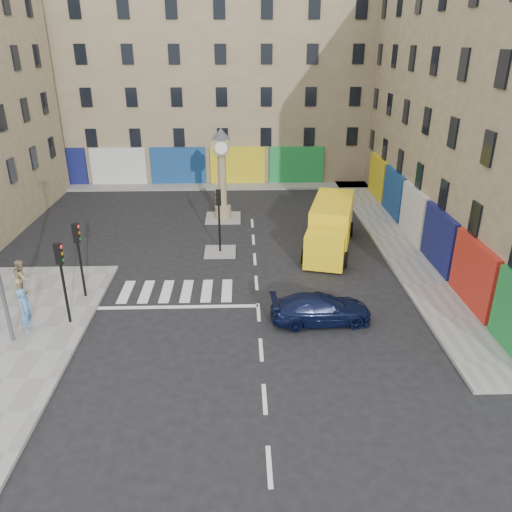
{
  "coord_description": "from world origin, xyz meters",
  "views": [
    {
      "loc": [
        -0.73,
        -18.91,
        11.58
      ],
      "look_at": [
        -0.05,
        2.89,
        2.0
      ],
      "focal_mm": 35.0,
      "sensor_mm": 36.0,
      "label": 1
    }
  ],
  "objects_px": {
    "pedestrian_tan": "(22,278)",
    "yellow_van": "(331,226)",
    "traffic_light_island": "(219,211)",
    "navy_sedan": "(321,309)",
    "clock_pillar": "(222,169)",
    "traffic_light_left_far": "(78,248)",
    "traffic_light_left_near": "(62,271)",
    "pedestrian_blue": "(26,310)"
  },
  "relations": [
    {
      "from": "traffic_light_left_far",
      "to": "clock_pillar",
      "type": "xyz_separation_m",
      "value": [
        6.3,
        11.4,
        0.93
      ]
    },
    {
      "from": "traffic_light_left_far",
      "to": "pedestrian_blue",
      "type": "bearing_deg",
      "value": -116.94
    },
    {
      "from": "traffic_light_left_near",
      "to": "pedestrian_blue",
      "type": "distance_m",
      "value": 2.23
    },
    {
      "from": "traffic_light_island",
      "to": "pedestrian_blue",
      "type": "height_order",
      "value": "traffic_light_island"
    },
    {
      "from": "traffic_light_island",
      "to": "clock_pillar",
      "type": "height_order",
      "value": "clock_pillar"
    },
    {
      "from": "navy_sedan",
      "to": "yellow_van",
      "type": "relative_size",
      "value": 0.58
    },
    {
      "from": "traffic_light_left_far",
      "to": "pedestrian_tan",
      "type": "relative_size",
      "value": 2.0
    },
    {
      "from": "pedestrian_blue",
      "to": "traffic_light_island",
      "type": "bearing_deg",
      "value": -36.87
    },
    {
      "from": "traffic_light_left_near",
      "to": "pedestrian_tan",
      "type": "height_order",
      "value": "traffic_light_left_near"
    },
    {
      "from": "traffic_light_island",
      "to": "yellow_van",
      "type": "bearing_deg",
      "value": 6.63
    },
    {
      "from": "clock_pillar",
      "to": "traffic_light_left_far",
      "type": "bearing_deg",
      "value": -118.94
    },
    {
      "from": "traffic_light_left_near",
      "to": "navy_sedan",
      "type": "relative_size",
      "value": 0.83
    },
    {
      "from": "traffic_light_left_near",
      "to": "navy_sedan",
      "type": "bearing_deg",
      "value": -0.33
    },
    {
      "from": "pedestrian_tan",
      "to": "traffic_light_left_near",
      "type": "bearing_deg",
      "value": -144.27
    },
    {
      "from": "traffic_light_left_near",
      "to": "pedestrian_blue",
      "type": "height_order",
      "value": "traffic_light_left_near"
    },
    {
      "from": "traffic_light_left_far",
      "to": "traffic_light_left_near",
      "type": "bearing_deg",
      "value": -90.0
    },
    {
      "from": "yellow_van",
      "to": "traffic_light_island",
      "type": "bearing_deg",
      "value": -158.26
    },
    {
      "from": "traffic_light_island",
      "to": "pedestrian_blue",
      "type": "distance_m",
      "value": 11.58
    },
    {
      "from": "pedestrian_blue",
      "to": "pedestrian_tan",
      "type": "distance_m",
      "value": 3.44
    },
    {
      "from": "traffic_light_left_far",
      "to": "traffic_light_island",
      "type": "xyz_separation_m",
      "value": [
        6.3,
        5.4,
        -0.03
      ]
    },
    {
      "from": "yellow_van",
      "to": "pedestrian_tan",
      "type": "xyz_separation_m",
      "value": [
        -15.78,
        -6.02,
        -0.25
      ]
    },
    {
      "from": "traffic_light_island",
      "to": "pedestrian_tan",
      "type": "bearing_deg",
      "value": -150.3
    },
    {
      "from": "clock_pillar",
      "to": "traffic_light_left_near",
      "type": "bearing_deg",
      "value": -114.55
    },
    {
      "from": "traffic_light_left_far",
      "to": "yellow_van",
      "type": "xyz_separation_m",
      "value": [
        12.86,
        6.16,
        -1.3
      ]
    },
    {
      "from": "traffic_light_left_near",
      "to": "navy_sedan",
      "type": "height_order",
      "value": "traffic_light_left_near"
    },
    {
      "from": "navy_sedan",
      "to": "pedestrian_tan",
      "type": "relative_size",
      "value": 2.4
    },
    {
      "from": "clock_pillar",
      "to": "pedestrian_tan",
      "type": "relative_size",
      "value": 3.3
    },
    {
      "from": "pedestrian_blue",
      "to": "navy_sedan",
      "type": "bearing_deg",
      "value": -81.42
    },
    {
      "from": "traffic_light_island",
      "to": "yellow_van",
      "type": "distance_m",
      "value": 6.73
    },
    {
      "from": "yellow_van",
      "to": "pedestrian_blue",
      "type": "xyz_separation_m",
      "value": [
        -14.39,
        -9.17,
        -0.2
      ]
    },
    {
      "from": "traffic_light_left_far",
      "to": "traffic_light_island",
      "type": "height_order",
      "value": "traffic_light_left_far"
    },
    {
      "from": "traffic_light_left_near",
      "to": "pedestrian_tan",
      "type": "relative_size",
      "value": 2.0
    },
    {
      "from": "pedestrian_tan",
      "to": "yellow_van",
      "type": "bearing_deg",
      "value": -82.38
    },
    {
      "from": "traffic_light_left_near",
      "to": "pedestrian_blue",
      "type": "relative_size",
      "value": 1.91
    },
    {
      "from": "navy_sedan",
      "to": "pedestrian_tan",
      "type": "xyz_separation_m",
      "value": [
        -13.94,
        2.6,
        0.43
      ]
    },
    {
      "from": "traffic_light_left_near",
      "to": "clock_pillar",
      "type": "height_order",
      "value": "clock_pillar"
    },
    {
      "from": "traffic_light_left_far",
      "to": "pedestrian_tan",
      "type": "distance_m",
      "value": 3.31
    },
    {
      "from": "traffic_light_island",
      "to": "traffic_light_left_near",
      "type": "bearing_deg",
      "value": -128.93
    },
    {
      "from": "yellow_van",
      "to": "traffic_light_left_far",
      "type": "bearing_deg",
      "value": -139.29
    },
    {
      "from": "clock_pillar",
      "to": "navy_sedan",
      "type": "bearing_deg",
      "value": -71.19
    },
    {
      "from": "yellow_van",
      "to": "navy_sedan",
      "type": "bearing_deg",
      "value": -86.94
    },
    {
      "from": "traffic_light_left_far",
      "to": "clock_pillar",
      "type": "height_order",
      "value": "clock_pillar"
    }
  ]
}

